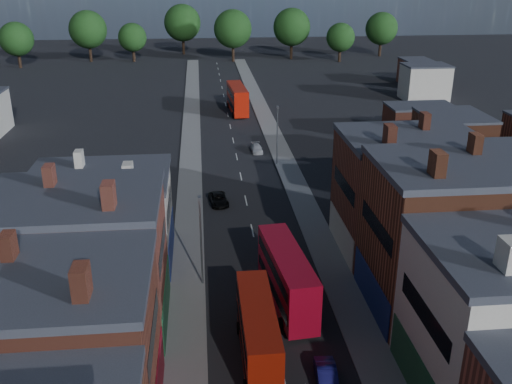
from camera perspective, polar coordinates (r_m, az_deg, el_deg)
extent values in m
cube|color=gray|center=(67.59, -6.65, -0.37)|extent=(3.00, 200.00, 0.12)
cube|color=gray|center=(68.51, 4.28, 0.04)|extent=(3.00, 200.00, 0.12)
cylinder|color=slate|center=(47.74, -5.51, -5.05)|extent=(0.16, 0.16, 8.00)
cube|color=slate|center=(46.06, -5.69, -0.62)|extent=(0.25, 0.70, 0.25)
cylinder|color=slate|center=(76.36, 2.13, 5.55)|extent=(0.16, 0.16, 8.00)
cube|color=slate|center=(75.32, 2.18, 8.47)|extent=(0.25, 0.70, 0.25)
cube|color=#A01809|center=(39.90, 0.20, -13.83)|extent=(2.24, 9.85, 3.94)
cube|color=black|center=(40.35, 0.20, -14.70)|extent=(2.30, 9.06, 0.81)
cube|color=black|center=(39.36, 0.20, -12.72)|extent=(2.30, 9.06, 0.81)
cylinder|color=black|center=(38.69, 2.44, -18.65)|extent=(0.27, 0.90, 0.90)
cylinder|color=black|center=(43.45, -1.75, -13.44)|extent=(0.27, 0.90, 0.90)
cylinder|color=black|center=(43.62, 1.27, -13.28)|extent=(0.27, 0.90, 0.90)
cube|color=red|center=(45.81, 3.10, -8.41)|extent=(3.52, 10.84, 4.26)
cube|color=black|center=(46.23, 3.08, -9.29)|extent=(3.49, 10.00, 0.87)
cube|color=black|center=(45.30, 3.12, -7.30)|extent=(3.49, 10.00, 0.87)
cylinder|color=black|center=(43.85, 2.62, -13.03)|extent=(0.39, 0.99, 0.97)
cylinder|color=black|center=(44.42, 5.72, -12.61)|extent=(0.39, 0.99, 0.97)
cylinder|color=black|center=(49.42, 0.67, -8.59)|extent=(0.39, 0.99, 0.97)
cylinder|color=black|center=(49.92, 3.42, -8.29)|extent=(0.39, 0.99, 0.97)
cube|color=#B61708|center=(104.82, -1.87, 9.34)|extent=(3.30, 11.43, 4.51)
cube|color=black|center=(105.01, -1.86, 8.87)|extent=(3.30, 10.53, 0.92)
cube|color=black|center=(104.59, -1.88, 9.91)|extent=(3.30, 10.53, 0.92)
cylinder|color=black|center=(101.67, -2.30, 7.71)|extent=(0.37, 1.04, 1.03)
cylinder|color=black|center=(102.01, -0.86, 7.77)|extent=(0.37, 1.04, 1.03)
cylinder|color=black|center=(108.63, -2.79, 8.64)|extent=(0.37, 1.04, 1.03)
cylinder|color=black|center=(108.95, -1.44, 8.70)|extent=(0.37, 1.04, 1.03)
imported|color=navy|center=(39.17, 7.09, -17.90)|extent=(1.54, 3.82, 1.24)
imported|color=black|center=(64.92, -3.76, -0.73)|extent=(2.41, 4.38, 1.16)
imported|color=silver|center=(82.78, 0.07, 4.38)|extent=(1.60, 3.70, 1.06)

